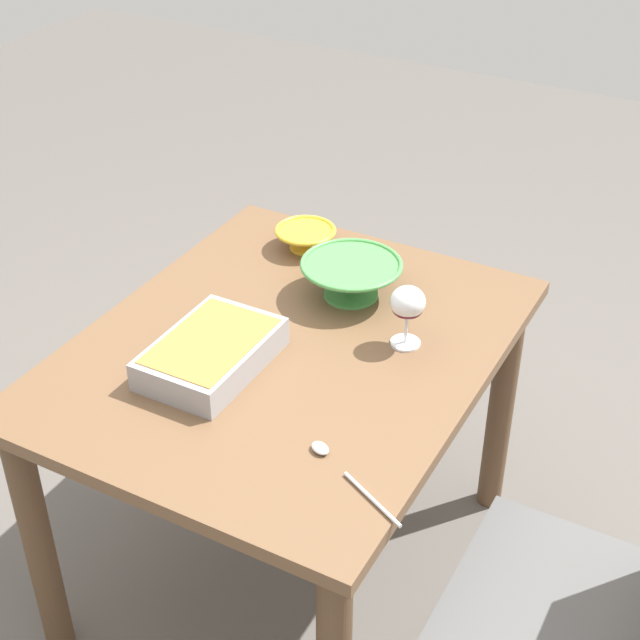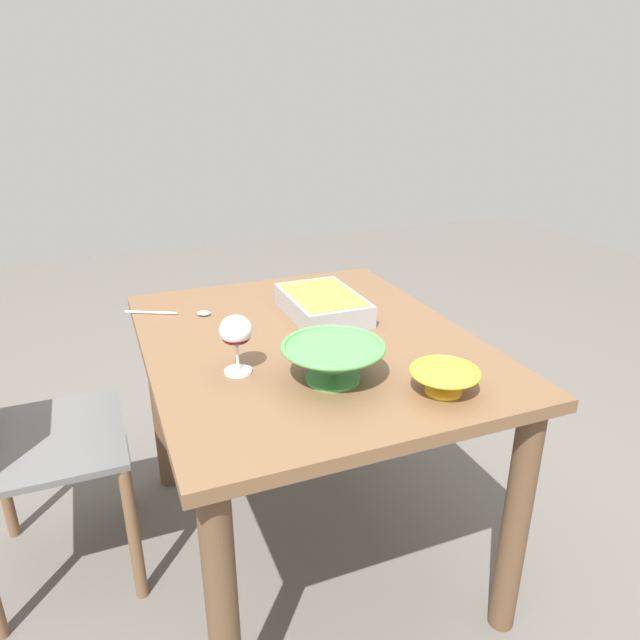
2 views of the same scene
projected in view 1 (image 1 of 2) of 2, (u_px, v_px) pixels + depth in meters
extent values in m
plane|color=#5B5651|center=(292.00, 564.00, 2.62)|extent=(8.00, 8.00, 0.00)
cube|color=brown|center=(287.00, 350.00, 2.22)|extent=(1.13, 0.91, 0.03)
cylinder|color=brown|center=(501.00, 406.00, 2.63)|extent=(0.07, 0.07, 0.71)
cylinder|color=brown|center=(38.00, 543.00, 2.22)|extent=(0.07, 0.07, 0.71)
cylinder|color=brown|center=(261.00, 330.00, 2.94)|extent=(0.07, 0.07, 0.71)
cube|color=#595959|center=(554.00, 604.00, 1.93)|extent=(0.46, 0.41, 0.02)
cylinder|color=brown|center=(490.00, 577.00, 2.29)|extent=(0.04, 0.04, 0.46)
cylinder|color=white|center=(405.00, 343.00, 2.21)|extent=(0.07, 0.07, 0.01)
cylinder|color=white|center=(406.00, 329.00, 2.19)|extent=(0.01, 0.01, 0.07)
ellipsoid|color=white|center=(408.00, 302.00, 2.15)|extent=(0.08, 0.08, 0.07)
ellipsoid|color=#4C0A19|center=(407.00, 308.00, 2.15)|extent=(0.07, 0.07, 0.04)
cube|color=#99999E|center=(211.00, 353.00, 2.12)|extent=(0.32, 0.21, 0.07)
cube|color=#B27A38|center=(211.00, 344.00, 2.11)|extent=(0.29, 0.19, 0.02)
cylinder|color=#4C994C|center=(351.00, 294.00, 2.38)|extent=(0.14, 0.14, 0.01)
cone|color=#4C994C|center=(351.00, 279.00, 2.36)|extent=(0.25, 0.25, 0.08)
torus|color=#4C994C|center=(351.00, 264.00, 2.33)|extent=(0.26, 0.26, 0.01)
cylinder|color=yellow|center=(306.00, 247.00, 2.58)|extent=(0.09, 0.09, 0.01)
cone|color=yellow|center=(306.00, 238.00, 2.57)|extent=(0.16, 0.16, 0.05)
torus|color=yellow|center=(305.00, 230.00, 2.55)|extent=(0.17, 0.17, 0.01)
cylinder|color=silver|center=(372.00, 499.00, 1.78)|extent=(0.08, 0.16, 0.01)
ellipsoid|color=silver|center=(320.00, 448.00, 1.90)|extent=(0.05, 0.05, 0.01)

